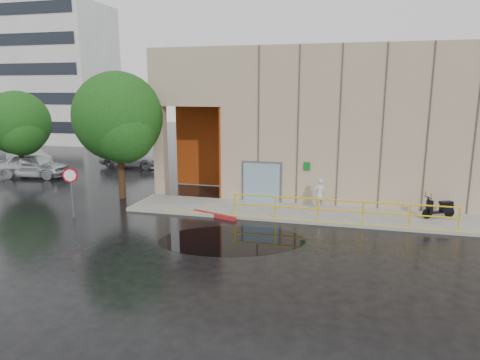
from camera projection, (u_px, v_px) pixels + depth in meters
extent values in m
plane|color=black|center=(227.00, 242.00, 16.77)|extent=(120.00, 120.00, 0.00)
cube|color=gray|center=(335.00, 215.00, 20.08)|extent=(20.00, 3.00, 0.15)
cube|color=tan|center=(376.00, 122.00, 24.97)|extent=(16.00, 10.00, 8.00)
cube|color=tan|center=(212.00, 79.00, 26.82)|extent=(4.00, 10.00, 3.00)
cube|color=tan|center=(161.00, 152.00, 23.65)|extent=(0.60, 0.60, 5.00)
cube|color=#AB470F|center=(206.00, 146.00, 26.22)|extent=(3.80, 0.15, 4.90)
cube|color=#AB470F|center=(229.00, 151.00, 24.10)|extent=(0.10, 3.50, 4.90)
cube|color=#83A5B3|center=(261.00, 183.00, 22.07)|extent=(1.90, 0.10, 2.00)
cube|color=slate|center=(262.00, 182.00, 22.14)|extent=(2.10, 0.06, 2.20)
cube|color=#0E621C|center=(307.00, 166.00, 21.38)|extent=(0.32, 0.04, 0.42)
cylinder|color=yellow|center=(341.00, 200.00, 18.51)|extent=(9.50, 0.06, 0.06)
cylinder|color=yellow|center=(340.00, 210.00, 18.61)|extent=(9.50, 0.06, 0.06)
cube|color=silver|center=(56.00, 75.00, 48.44)|extent=(12.00, 8.00, 15.00)
imported|color=silver|center=(319.00, 194.00, 20.62)|extent=(0.67, 0.59, 1.54)
cylinder|color=black|center=(427.00, 214.00, 19.27)|extent=(0.45, 0.27, 0.45)
cylinder|color=black|center=(449.00, 212.00, 19.47)|extent=(0.45, 0.27, 0.45)
cylinder|color=slate|center=(72.00, 196.00, 19.83)|extent=(0.07, 0.07, 2.05)
cylinder|color=#B1030E|center=(70.00, 175.00, 19.60)|extent=(0.67, 0.32, 0.71)
cylinder|color=white|center=(70.00, 175.00, 19.57)|extent=(0.52, 0.24, 0.56)
cube|color=maroon|center=(214.00, 215.00, 20.05)|extent=(2.32, 0.96, 0.18)
cube|color=black|center=(232.00, 240.00, 16.97)|extent=(6.59, 5.04, 0.01)
imported|color=silver|center=(33.00, 166.00, 29.10)|extent=(4.85, 2.27, 1.61)
imported|color=silver|center=(29.00, 157.00, 33.38)|extent=(4.77, 3.34, 1.49)
imported|color=#AEAFB5|center=(132.00, 157.00, 33.08)|extent=(5.09, 2.11, 1.47)
cylinder|color=#311E10|center=(121.00, 171.00, 23.32)|extent=(0.36, 0.36, 3.03)
sphere|color=#22541C|center=(118.00, 117.00, 22.72)|extent=(4.76, 4.76, 4.76)
sphere|color=#22541C|center=(124.00, 131.00, 22.22)|extent=(3.33, 3.33, 3.33)
cylinder|color=#311E10|center=(22.00, 160.00, 28.85)|extent=(0.36, 0.36, 2.45)
sphere|color=#1D5919|center=(18.00, 123.00, 28.34)|extent=(4.22, 4.22, 4.22)
sphere|color=#1D5919|center=(22.00, 133.00, 27.93)|extent=(2.95, 2.95, 2.95)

